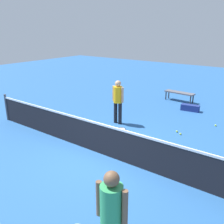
% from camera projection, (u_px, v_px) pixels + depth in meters
% --- Properties ---
extents(ground_plane, '(40.00, 40.00, 0.00)m').
position_uv_depth(ground_plane, '(104.00, 155.00, 7.43)').
color(ground_plane, '#265693').
extents(court_net, '(10.09, 0.09, 1.07)m').
position_uv_depth(court_net, '(104.00, 139.00, 7.27)').
color(court_net, '#4C4C51').
rests_on(court_net, ground_plane).
extents(player_near_side, '(0.52, 0.36, 1.70)m').
position_uv_depth(player_near_side, '(118.00, 98.00, 9.57)').
color(player_near_side, black).
rests_on(player_near_side, ground_plane).
extents(player_far_side, '(0.53, 0.38, 1.70)m').
position_uv_depth(player_far_side, '(112.00, 213.00, 3.66)').
color(player_far_side, navy).
rests_on(player_far_side, ground_plane).
extents(tennis_racket_near_player, '(0.56, 0.51, 0.03)m').
position_uv_depth(tennis_racket_near_player, '(121.00, 129.00, 9.28)').
color(tennis_racket_near_player, black).
rests_on(tennis_racket_near_player, ground_plane).
extents(tennis_ball_near_player, '(0.07, 0.07, 0.07)m').
position_uv_depth(tennis_ball_near_player, '(216.00, 125.00, 9.58)').
color(tennis_ball_near_player, '#C6E033').
rests_on(tennis_ball_near_player, ground_plane).
extents(tennis_ball_by_net, '(0.07, 0.07, 0.07)m').
position_uv_depth(tennis_ball_by_net, '(177.00, 131.00, 9.02)').
color(tennis_ball_by_net, '#C6E033').
rests_on(tennis_ball_by_net, ground_plane).
extents(tennis_ball_midcourt, '(0.07, 0.07, 0.07)m').
position_uv_depth(tennis_ball_midcourt, '(180.00, 134.00, 8.81)').
color(tennis_ball_midcourt, '#C6E033').
rests_on(tennis_ball_midcourt, ground_plane).
extents(courtside_bench, '(1.53, 0.51, 0.48)m').
position_uv_depth(courtside_bench, '(179.00, 93.00, 12.69)').
color(courtside_bench, '#595960').
rests_on(courtside_bench, ground_plane).
extents(equipment_bag, '(0.83, 0.38, 0.28)m').
position_uv_depth(equipment_bag, '(189.00, 108.00, 11.33)').
color(equipment_bag, navy).
rests_on(equipment_bag, ground_plane).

